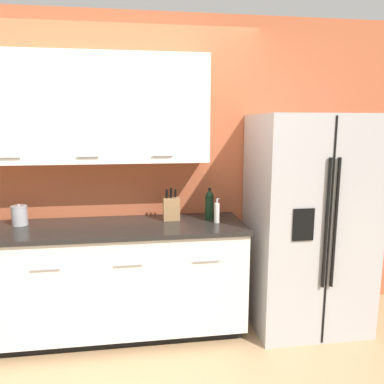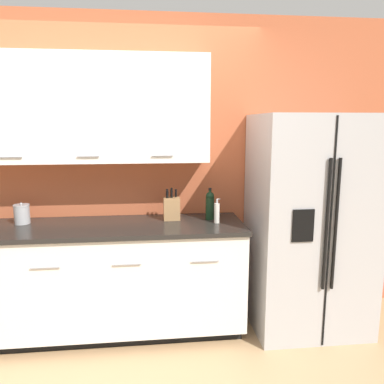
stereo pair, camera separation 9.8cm
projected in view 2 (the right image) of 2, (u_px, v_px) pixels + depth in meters
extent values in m
cube|color=#BC5B38|center=(114.00, 171.00, 3.22)|extent=(10.00, 0.05, 2.60)
cube|color=white|center=(89.00, 109.00, 2.93)|extent=(1.87, 0.32, 0.83)
cylinder|color=#99999E|center=(11.00, 157.00, 2.77)|extent=(0.16, 0.01, 0.01)
cylinder|color=#99999E|center=(88.00, 156.00, 2.83)|extent=(0.16, 0.01, 0.01)
cylinder|color=#99999E|center=(163.00, 156.00, 2.89)|extent=(0.16, 0.01, 0.01)
cube|color=black|center=(98.00, 325.00, 3.13)|extent=(2.34, 0.54, 0.09)
cube|color=white|center=(94.00, 277.00, 3.01)|extent=(2.38, 0.62, 0.79)
cube|color=black|center=(92.00, 228.00, 2.93)|extent=(2.40, 0.64, 0.03)
cylinder|color=#99999E|center=(45.00, 268.00, 2.63)|extent=(0.20, 0.01, 0.01)
cylinder|color=#99999E|center=(127.00, 265.00, 2.69)|extent=(0.20, 0.01, 0.01)
cylinder|color=#99999E|center=(205.00, 261.00, 2.75)|extent=(0.20, 0.01, 0.01)
cube|color=#B2B2B5|center=(309.00, 224.00, 3.09)|extent=(0.92, 0.71, 1.78)
cube|color=black|center=(330.00, 237.00, 2.74)|extent=(0.01, 0.01, 1.74)
cylinder|color=black|center=(327.00, 225.00, 2.70)|extent=(0.02, 0.02, 0.98)
cylinder|color=black|center=(336.00, 225.00, 2.71)|extent=(0.02, 0.02, 0.98)
cube|color=black|center=(303.00, 226.00, 2.70)|extent=(0.16, 0.01, 0.24)
cube|color=#A87A4C|center=(172.00, 209.00, 3.10)|extent=(0.13, 0.10, 0.19)
cylinder|color=black|center=(167.00, 193.00, 3.08)|extent=(0.02, 0.03, 0.07)
cylinder|color=black|center=(167.00, 194.00, 3.06)|extent=(0.02, 0.03, 0.07)
cylinder|color=black|center=(171.00, 193.00, 3.09)|extent=(0.02, 0.03, 0.07)
cylinder|color=black|center=(172.00, 193.00, 3.06)|extent=(0.02, 0.03, 0.09)
cylinder|color=black|center=(176.00, 193.00, 3.09)|extent=(0.02, 0.03, 0.07)
cylinder|color=black|center=(210.00, 208.00, 3.11)|extent=(0.07, 0.07, 0.19)
sphere|color=black|center=(210.00, 196.00, 3.09)|extent=(0.07, 0.07, 0.07)
cylinder|color=black|center=(210.00, 194.00, 3.09)|extent=(0.02, 0.02, 0.06)
cylinder|color=black|center=(210.00, 189.00, 3.08)|extent=(0.03, 0.03, 0.02)
cylinder|color=silver|center=(217.00, 213.00, 3.00)|extent=(0.04, 0.04, 0.16)
cylinder|color=#B2B2B5|center=(217.00, 201.00, 2.98)|extent=(0.02, 0.02, 0.04)
cylinder|color=#B2B2B5|center=(219.00, 199.00, 2.98)|extent=(0.03, 0.01, 0.01)
cylinder|color=#A3A3A5|center=(22.00, 215.00, 2.98)|extent=(0.12, 0.12, 0.14)
cylinder|color=#A3A3A5|center=(21.00, 205.00, 2.96)|extent=(0.12, 0.12, 0.01)
sphere|color=#A3A3A5|center=(21.00, 204.00, 2.96)|extent=(0.02, 0.02, 0.02)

